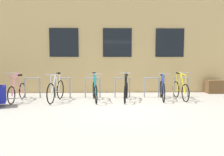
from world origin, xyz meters
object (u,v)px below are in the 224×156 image
object	(u,v)px
bicycle_white	(56,90)
bicycle_blue	(162,90)
bicycle_yellow	(180,89)
bicycle_black	(126,91)
planter_box	(214,87)
bicycle_teal	(95,91)
bicycle_pink	(17,91)

from	to	relation	value
bicycle_white	bicycle_blue	xyz separation A→B (m)	(4.05, 0.13, -0.02)
bicycle_white	bicycle_yellow	distance (m)	4.77
bicycle_black	planter_box	xyz separation A→B (m)	(4.16, 1.59, -0.08)
bicycle_teal	bicycle_white	xyz separation A→B (m)	(-1.46, 0.04, 0.02)
bicycle_pink	bicycle_white	size ratio (longest dim) A/B	0.97
bicycle_blue	planter_box	bearing A→B (deg)	27.91
bicycle_black	bicycle_blue	distance (m)	1.43
bicycle_teal	bicycle_black	bearing A→B (deg)	1.45
bicycle_black	planter_box	size ratio (longest dim) A/B	2.42
bicycle_pink	planter_box	bearing A→B (deg)	10.66
bicycle_blue	planter_box	distance (m)	3.10
bicycle_pink	bicycle_white	xyz separation A→B (m)	(1.44, -0.03, 0.03)
bicycle_yellow	planter_box	distance (m)	2.46
bicycle_teal	bicycle_yellow	bearing A→B (deg)	3.66
bicycle_teal	bicycle_pink	distance (m)	2.90
bicycle_pink	bicycle_black	xyz separation A→B (m)	(4.07, -0.04, 0.00)
bicycle_teal	bicycle_yellow	size ratio (longest dim) A/B	1.05
bicycle_white	bicycle_black	bearing A→B (deg)	-0.24
bicycle_pink	bicycle_black	world-z (taller)	bicycle_pink
bicycle_white	bicycle_teal	bearing A→B (deg)	-1.60
bicycle_black	bicycle_white	bearing A→B (deg)	179.76
bicycle_teal	bicycle_black	world-z (taller)	bicycle_black
bicycle_teal	bicycle_black	xyz separation A→B (m)	(1.17, 0.03, -0.01)
bicycle_black	bicycle_white	world-z (taller)	bicycle_black
bicycle_pink	planter_box	distance (m)	8.38
bicycle_blue	bicycle_teal	bearing A→B (deg)	-176.24
bicycle_black	bicycle_yellow	size ratio (longest dim) A/B	1.04
bicycle_black	planter_box	distance (m)	4.46
bicycle_blue	bicycle_white	bearing A→B (deg)	-178.16
bicycle_teal	bicycle_blue	size ratio (longest dim) A/B	1.03
bicycle_teal	planter_box	bearing A→B (deg)	16.92
planter_box	bicycle_white	bearing A→B (deg)	-166.89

